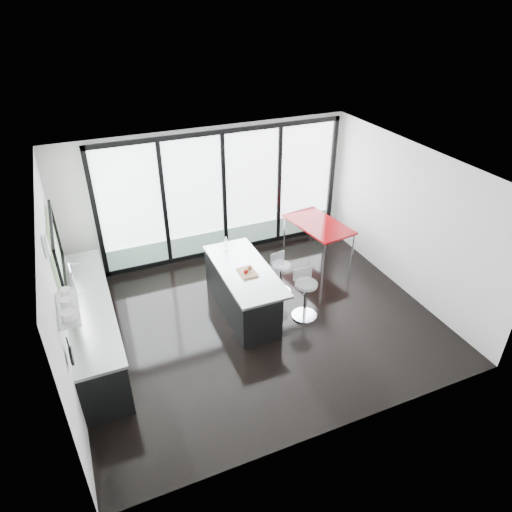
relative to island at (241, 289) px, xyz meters
name	(u,v)px	position (x,y,z in m)	size (l,w,h in m)	color
floor	(257,321)	(0.13, -0.43, -0.43)	(6.00, 5.00, 0.00)	black
ceiling	(258,170)	(0.13, -0.43, 2.37)	(6.00, 5.00, 0.00)	white
wall_back	(223,200)	(0.40, 2.04, 0.84)	(6.00, 0.09, 2.80)	silver
wall_front	(341,352)	(0.13, -2.93, 0.97)	(6.00, 0.00, 2.80)	silver
wall_left	(58,276)	(-2.84, -0.16, 1.13)	(0.26, 5.00, 2.80)	silver
wall_right	(408,220)	(3.13, -0.43, 0.97)	(0.00, 5.00, 2.80)	silver
counter_cabinets	(93,325)	(-2.54, -0.03, 0.03)	(0.69, 3.24, 1.36)	black
island	(241,289)	(0.00, 0.00, 0.00)	(0.90, 2.10, 1.11)	black
bar_stool_near	(305,300)	(0.96, -0.63, -0.07)	(0.45, 0.45, 0.72)	silver
bar_stool_far	(281,278)	(0.89, 0.21, -0.12)	(0.40, 0.40, 0.63)	silver
red_table	(317,240)	(2.19, 1.10, -0.03)	(0.85, 1.49, 0.80)	maroon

